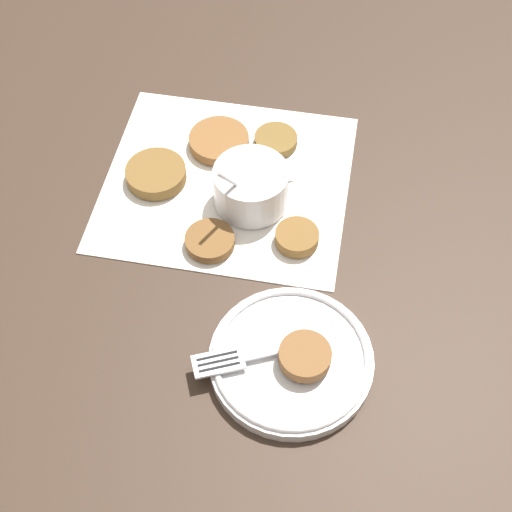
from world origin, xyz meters
The scene contains 11 objects.
ground_plane centered at (0.00, 0.00, 0.00)m, with size 4.00×4.00×0.00m, color #38281E.
napkin centered at (-0.01, 0.02, 0.00)m, with size 0.35×0.32×0.00m.
sauce_bowl centered at (0.03, -0.01, 0.03)m, with size 0.11×0.10×0.11m.
fritter_0 centered at (-0.01, -0.09, 0.01)m, with size 0.06×0.06×0.01m.
fritter_1 centered at (0.05, 0.10, 0.01)m, with size 0.06×0.06×0.01m.
fritter_2 centered at (-0.03, 0.09, 0.01)m, with size 0.09×0.09×0.02m.
fritter_3 centered at (0.10, -0.07, 0.01)m, with size 0.06×0.06×0.02m.
fritter_4 centered at (-0.11, 0.01, 0.01)m, with size 0.08×0.08×0.02m.
serving_plate centered at (0.11, -0.24, 0.01)m, with size 0.19×0.19×0.02m.
fritter_on_plate centered at (0.12, -0.25, 0.03)m, with size 0.06×0.06×0.02m.
fork centered at (0.05, -0.25, 0.02)m, with size 0.15×0.07×0.00m.
Camera 1 is at (0.12, -0.61, 0.75)m, focal length 50.00 mm.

